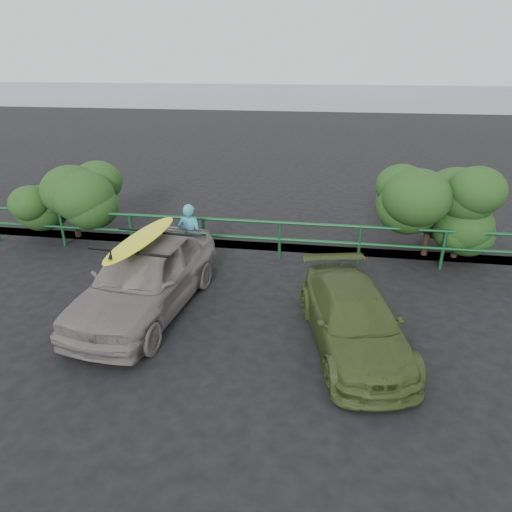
{
  "coord_description": "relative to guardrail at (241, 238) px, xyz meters",
  "views": [
    {
      "loc": [
        2.07,
        -5.8,
        4.83
      ],
      "look_at": [
        0.76,
        2.58,
        1.12
      ],
      "focal_mm": 32.0,
      "sensor_mm": 36.0,
      "label": 1
    }
  ],
  "objects": [
    {
      "name": "guardrail",
      "position": [
        0.0,
        0.0,
        0.0
      ],
      "size": [
        14.0,
        0.08,
        1.04
      ],
      "primitive_type": null,
      "color": "#144623",
      "rests_on": "ground"
    },
    {
      "name": "ground",
      "position": [
        0.0,
        -5.0,
        -0.52
      ],
      "size": [
        80.0,
        80.0,
        0.0
      ],
      "primitive_type": "plane",
      "color": "black"
    },
    {
      "name": "olive_vehicle",
      "position": [
        2.72,
        -3.63,
        0.02
      ],
      "size": [
        2.29,
        3.94,
        1.07
      ],
      "primitive_type": "imported",
      "rotation": [
        0.0,
        0.0,
        0.22
      ],
      "color": "#3B471F",
      "rests_on": "ground"
    },
    {
      "name": "man",
      "position": [
        -1.1,
        -0.83,
        0.3
      ],
      "size": [
        0.64,
        0.46,
        1.64
      ],
      "primitive_type": "imported",
      "rotation": [
        0.0,
        0.0,
        3.03
      ],
      "color": "teal",
      "rests_on": "ground"
    },
    {
      "name": "roof_rack",
      "position": [
        -1.41,
        -2.96,
        0.99
      ],
      "size": [
        1.76,
        1.32,
        0.05
      ],
      "primitive_type": null,
      "rotation": [
        0.0,
        0.0,
        -0.11
      ],
      "color": "black",
      "rests_on": "sedan"
    },
    {
      "name": "sedan",
      "position": [
        -1.41,
        -2.96,
        0.22
      ],
      "size": [
        2.22,
        4.53,
        1.49
      ],
      "primitive_type": "imported",
      "rotation": [
        0.0,
        0.0,
        -0.11
      ],
      "color": "slate",
      "rests_on": "ground"
    },
    {
      "name": "shrub_right",
      "position": [
        5.0,
        0.5,
        0.63
      ],
      "size": [
        3.2,
        2.4,
        2.29
      ],
      "primitive_type": null,
      "color": "#23481A",
      "rests_on": "ground"
    },
    {
      "name": "shrub_left",
      "position": [
        -4.8,
        0.4,
        0.46
      ],
      "size": [
        3.2,
        2.4,
        1.97
      ],
      "primitive_type": null,
      "color": "#23481A",
      "rests_on": "ground"
    },
    {
      "name": "ocean",
      "position": [
        0.0,
        55.0,
        -0.52
      ],
      "size": [
        200.0,
        200.0,
        0.0
      ],
      "primitive_type": "plane",
      "color": "slate",
      "rests_on": "ground"
    },
    {
      "name": "surfboard",
      "position": [
        -1.41,
        -2.96,
        1.06
      ],
      "size": [
        0.84,
        2.71,
        0.08
      ],
      "primitive_type": "ellipsoid",
      "rotation": [
        0.0,
        0.0,
        -0.11
      ],
      "color": "yellow",
      "rests_on": "roof_rack"
    }
  ]
}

